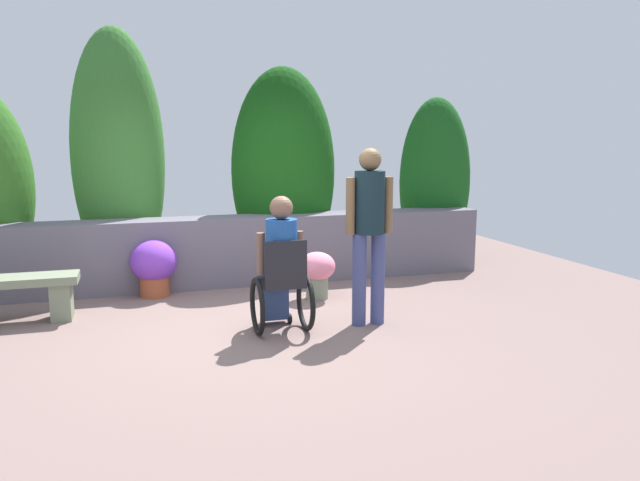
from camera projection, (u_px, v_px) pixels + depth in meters
name	position (u px, v px, depth m)	size (l,w,h in m)	color
ground_plane	(252.00, 328.00, 6.01)	(10.65, 10.65, 0.00)	#7A625E
stone_retaining_wall	(223.00, 251.00, 7.74)	(7.05, 0.50, 0.88)	slate
hedge_backdrop	(191.00, 174.00, 8.01)	(7.45, 1.08, 3.26)	#326B22
stone_bench	(11.00, 294.00, 6.13)	(1.31, 0.39, 0.48)	gray
person_in_wheelchair	(281.00, 269.00, 5.81)	(0.53, 0.66, 1.33)	black
person_standing_companion	(369.00, 224.00, 5.97)	(0.49, 0.30, 1.77)	#41487C
flower_pot_purple_near	(317.00, 271.00, 7.06)	(0.43, 0.43, 0.56)	gray
flower_pot_terracotta_by_wall	(154.00, 266.00, 7.18)	(0.54, 0.54, 0.68)	#A94F2E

